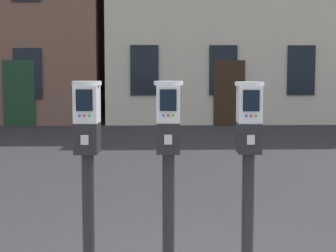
{
  "coord_description": "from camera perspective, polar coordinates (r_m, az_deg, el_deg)",
  "views": [
    {
      "loc": [
        -0.26,
        -4.43,
        1.7
      ],
      "look_at": [
        -0.11,
        -0.14,
        1.3
      ],
      "focal_mm": 61.07,
      "sensor_mm": 36.0,
      "label": 1
    }
  ],
  "objects": [
    {
      "name": "parking_meter_twin_adjacent",
      "position": [
        4.22,
        0.05,
        -1.82
      ],
      "size": [
        0.23,
        0.26,
        1.5
      ],
      "rotation": [
        0.0,
        0.0,
        -1.63
      ],
      "color": "black",
      "rests_on": "sidewalk_slab"
    },
    {
      "name": "parking_meter_end_of_row",
      "position": [
        4.28,
        8.06,
        -1.82
      ],
      "size": [
        0.23,
        0.26,
        1.49
      ],
      "rotation": [
        0.0,
        0.0,
        -1.63
      ],
      "color": "black",
      "rests_on": "sidewalk_slab"
    },
    {
      "name": "parking_meter_near_kerb",
      "position": [
        4.24,
        -8.04,
        -1.84
      ],
      "size": [
        0.23,
        0.26,
        1.5
      ],
      "rotation": [
        0.0,
        0.0,
        -1.63
      ],
      "color": "black",
      "rests_on": "sidewalk_slab"
    }
  ]
}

